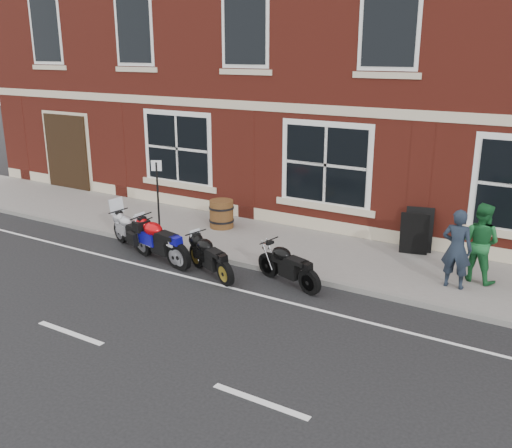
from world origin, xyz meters
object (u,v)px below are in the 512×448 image
object	(u,v)px
pedestrian_right	(480,242)
parking_sign	(158,192)
a_board_sign	(417,232)
moto_sport_silver	(159,241)
pedestrian_left	(457,249)
moto_sport_black	(211,255)
barrel_planter	(222,214)
moto_sport_red	(160,239)
moto_touring_silver	(132,229)
moto_naked_black	(288,264)

from	to	relation	value
pedestrian_right	parking_sign	bearing A→B (deg)	21.04
pedestrian_right	a_board_sign	xyz separation A→B (m)	(-1.62, 1.01, -0.31)
moto_sport_silver	pedestrian_left	world-z (taller)	pedestrian_left
pedestrian_left	parking_sign	xyz separation A→B (m)	(-7.68, -0.39, 0.31)
moto_sport_black	barrel_planter	xyz separation A→B (m)	(-1.67, 2.82, 0.03)
parking_sign	moto_sport_red	bearing A→B (deg)	-73.12
pedestrian_left	barrel_planter	distance (m)	6.62
moto_sport_silver	parking_sign	world-z (taller)	parking_sign
moto_sport_red	moto_sport_silver	bearing A→B (deg)	75.21
moto_sport_silver	a_board_sign	size ratio (longest dim) A/B	1.67
moto_touring_silver	moto_sport_red	bearing A→B (deg)	-85.46
barrel_planter	parking_sign	world-z (taller)	parking_sign
pedestrian_right	a_board_sign	world-z (taller)	pedestrian_right
moto_touring_silver	parking_sign	distance (m)	1.30
pedestrian_left	parking_sign	bearing A→B (deg)	3.11
moto_sport_black	parking_sign	xyz separation A→B (m)	(-2.81, 1.51, 0.79)
barrel_planter	pedestrian_left	bearing A→B (deg)	-8.01
pedestrian_right	moto_touring_silver	bearing A→B (deg)	28.25
moto_sport_black	moto_naked_black	distance (m)	1.78
moto_naked_black	pedestrian_right	bearing A→B (deg)	-40.84
pedestrian_right	moto_sport_black	bearing A→B (deg)	39.66
moto_sport_silver	a_board_sign	distance (m)	6.22
moto_naked_black	barrel_planter	distance (m)	4.13
pedestrian_right	parking_sign	size ratio (longest dim) A/B	0.86
parking_sign	moto_sport_black	bearing A→B (deg)	-53.06
pedestrian_right	moto_sport_red	bearing A→B (deg)	33.53
moto_touring_silver	barrel_planter	xyz separation A→B (m)	(1.15, 2.36, 0.01)
moto_sport_black	moto_naked_black	world-z (taller)	moto_sport_black
pedestrian_left	parking_sign	size ratio (longest dim) A/B	0.84
moto_touring_silver	moto_sport_black	bearing A→B (deg)	-78.95
moto_sport_black	a_board_sign	bearing A→B (deg)	-20.04
a_board_sign	barrel_planter	bearing A→B (deg)	173.82
moto_naked_black	barrel_planter	xyz separation A→B (m)	(-3.39, 2.37, 0.03)
moto_touring_silver	moto_sport_red	distance (m)	1.32
moto_touring_silver	moto_sport_black	world-z (taller)	moto_touring_silver
moto_sport_silver	barrel_planter	world-z (taller)	barrel_planter
barrel_planter	parking_sign	bearing A→B (deg)	-131.11
pedestrian_left	a_board_sign	bearing A→B (deg)	-51.55
moto_sport_silver	moto_sport_black	bearing A→B (deg)	-79.06
pedestrian_right	moto_sport_silver	bearing A→B (deg)	33.08
moto_sport_red	a_board_sign	world-z (taller)	a_board_sign
moto_sport_silver	moto_naked_black	distance (m)	3.36
pedestrian_right	barrel_planter	distance (m)	6.90
moto_touring_silver	a_board_sign	size ratio (longest dim) A/B	1.62
moto_touring_silver	moto_sport_silver	world-z (taller)	moto_touring_silver
moto_touring_silver	moto_naked_black	size ratio (longest dim) A/B	1.00
pedestrian_right	barrel_planter	xyz separation A→B (m)	(-6.88, 0.30, -0.47)
pedestrian_right	pedestrian_left	bearing A→B (deg)	75.38
moto_sport_black	pedestrian_right	bearing A→B (deg)	-38.78
pedestrian_left	pedestrian_right	bearing A→B (deg)	-118.25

